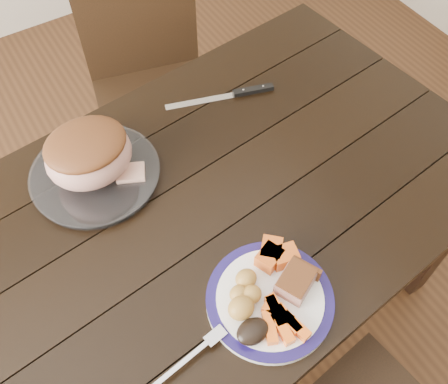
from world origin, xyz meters
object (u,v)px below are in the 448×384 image
fork (195,353)px  serving_platter (96,175)px  dinner_plate (270,300)px  roast_joint (89,156)px  chair_far (150,74)px  carving_knife (240,93)px  dining_table (194,232)px  pork_slice (296,282)px

fork → serving_platter: bearing=80.6°
dinner_plate → serving_platter: bearing=109.7°
serving_platter → fork: (-0.01, -0.53, 0.01)m
roast_joint → chair_far: bearing=53.2°
dinner_plate → roast_joint: roast_joint is taller
serving_platter → carving_knife: serving_platter is taller
dining_table → fork: bearing=-118.4°
fork → chair_far: bearing=61.0°
dining_table → chair_far: chair_far is taller
dinner_plate → serving_platter: size_ratio=0.86×
carving_knife → pork_slice: bearing=-94.7°
chair_far → pork_slice: bearing=96.2°
dinner_plate → carving_knife: 0.64m
chair_far → dinner_plate: (-0.20, -1.02, 0.23)m
serving_platter → pork_slice: 0.57m
dinner_plate → pork_slice: size_ratio=3.35×
dining_table → serving_platter: serving_platter is taller
serving_platter → fork: fork is taller
dining_table → dinner_plate: size_ratio=6.12×
pork_slice → carving_knife: bearing=68.1°
chair_far → fork: 1.14m
dining_table → roast_joint: bearing=124.7°
chair_far → dinner_plate: chair_far is taller
fork → carving_knife: (0.49, 0.59, -0.01)m
roast_joint → dining_table: bearing=-55.3°
pork_slice → dining_table: bearing=107.2°
fork → carving_knife: bearing=42.0°
dining_table → pork_slice: pork_slice is taller
pork_slice → roast_joint: size_ratio=0.39×
chair_far → pork_slice: chair_far is taller
pork_slice → serving_platter: bearing=115.4°
dining_table → pork_slice: (0.09, -0.29, 0.13)m
pork_slice → carving_knife: pork_slice is taller
dinner_plate → pork_slice: pork_slice is taller
serving_platter → carving_knife: 0.48m
dining_table → dinner_plate: bearing=-84.2°
serving_platter → roast_joint: bearing=90.0°
serving_platter → pork_slice: size_ratio=3.88×
serving_platter → carving_knife: bearing=6.8°
dinner_plate → fork: 0.20m
carving_knife → dinner_plate: bearing=-100.0°
chair_far → carving_knife: bearing=115.3°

